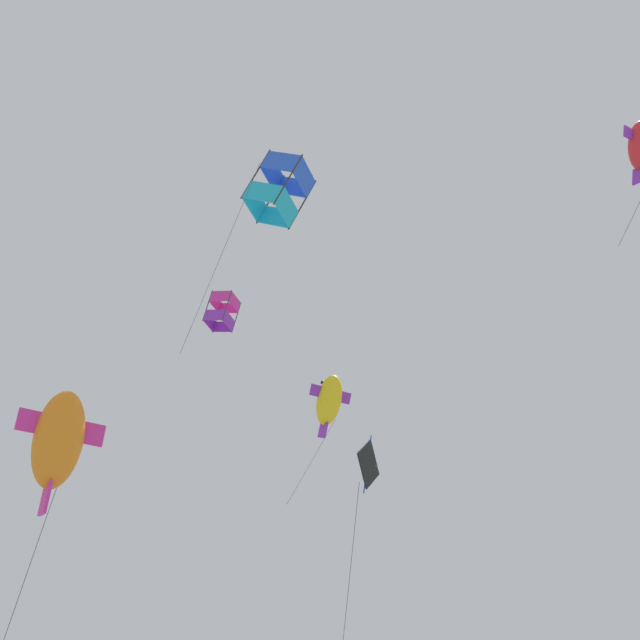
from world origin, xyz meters
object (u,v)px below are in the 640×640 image
kite_diamond_near_left (368,466)px  kite_box_mid_left (279,190)px  kite_box_highest (222,311)px  kite_fish_far_centre (329,400)px  kite_fish_near_right (58,440)px

kite_diamond_near_left → kite_box_mid_left: kite_box_mid_left is taller
kite_box_mid_left → kite_box_highest: bearing=40.5°
kite_diamond_near_left → kite_fish_far_centre: (0.52, 10.84, 7.98)m
kite_diamond_near_left → kite_box_highest: size_ratio=4.02×
kite_box_mid_left → kite_fish_far_centre: bearing=9.5°
kite_fish_near_right → kite_fish_far_centre: bearing=42.4°
kite_fish_near_right → kite_box_highest: (3.12, 11.54, 11.48)m
kite_diamond_near_left → kite_box_mid_left: size_ratio=0.83×
kite_fish_near_right → kite_box_highest: bearing=55.1°
kite_box_highest → kite_fish_near_right: bearing=-167.6°
kite_box_mid_left → kite_fish_far_centre: size_ratio=1.34×
kite_diamond_near_left → kite_fish_near_right: kite_diamond_near_left is taller
kite_fish_near_right → kite_box_mid_left: (4.74, 4.93, 12.05)m
kite_box_highest → kite_box_mid_left: kite_box_mid_left is taller
kite_diamond_near_left → kite_box_mid_left: 10.75m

